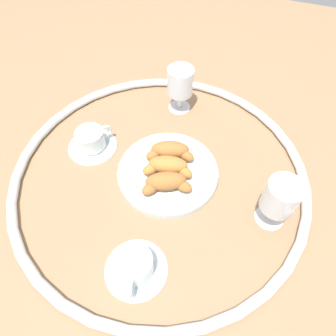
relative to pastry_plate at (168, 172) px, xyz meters
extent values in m
plane|color=#997551|center=(0.02, 0.01, -0.01)|extent=(2.20, 2.20, 0.00)
torus|color=silver|center=(0.02, 0.01, 0.00)|extent=(0.77, 0.77, 0.02)
cylinder|color=silver|center=(0.00, 0.00, 0.00)|extent=(0.26, 0.26, 0.02)
torus|color=silver|center=(0.00, 0.00, 0.01)|extent=(0.26, 0.26, 0.01)
ellipsoid|color=#AD6B33|center=(0.01, -0.05, 0.03)|extent=(0.11, 0.08, 0.04)
ellipsoid|color=#AD6B33|center=(0.05, -0.02, 0.02)|extent=(0.05, 0.05, 0.03)
ellipsoid|color=#AD6B33|center=(-0.03, -0.05, 0.02)|extent=(0.05, 0.04, 0.03)
ellipsoid|color=#BC7A38|center=(0.00, 0.00, 0.03)|extent=(0.11, 0.07, 0.04)
ellipsoid|color=#BC7A38|center=(0.04, 0.02, 0.02)|extent=(0.05, 0.05, 0.03)
ellipsoid|color=#BC7A38|center=(-0.04, 0.00, 0.02)|extent=(0.05, 0.04, 0.03)
ellipsoid|color=#AD6B33|center=(-0.01, 0.05, 0.03)|extent=(0.11, 0.08, 0.04)
ellipsoid|color=#AD6B33|center=(0.02, 0.08, 0.02)|extent=(0.05, 0.05, 0.03)
ellipsoid|color=#AD6B33|center=(-0.06, 0.04, 0.02)|extent=(0.05, 0.04, 0.03)
cylinder|color=silver|center=(0.23, -0.02, -0.01)|extent=(0.14, 0.14, 0.01)
cylinder|color=silver|center=(0.23, -0.02, 0.02)|extent=(0.08, 0.08, 0.05)
cylinder|color=#937A60|center=(0.23, -0.02, 0.04)|extent=(0.07, 0.07, 0.01)
torus|color=silver|center=(0.21, -0.05, 0.02)|extent=(0.03, 0.04, 0.04)
cylinder|color=silver|center=(-0.02, 0.26, -0.01)|extent=(0.14, 0.14, 0.01)
cylinder|color=silver|center=(-0.02, 0.26, 0.02)|extent=(0.08, 0.08, 0.05)
cylinder|color=brown|center=(-0.02, 0.26, 0.04)|extent=(0.07, 0.07, 0.01)
torus|color=silver|center=(-0.03, 0.30, 0.02)|extent=(0.02, 0.04, 0.04)
cylinder|color=white|center=(0.05, -0.25, -0.01)|extent=(0.07, 0.07, 0.01)
cylinder|color=white|center=(0.05, -0.25, 0.02)|extent=(0.01, 0.01, 0.05)
cylinder|color=white|center=(0.05, -0.25, 0.09)|extent=(0.08, 0.08, 0.08)
cylinder|color=yellow|center=(0.05, -0.25, 0.08)|extent=(0.07, 0.07, 0.07)
cylinder|color=white|center=(-0.27, 0.04, -0.01)|extent=(0.07, 0.07, 0.01)
cylinder|color=white|center=(-0.27, 0.04, 0.02)|extent=(0.01, 0.01, 0.05)
cylinder|color=white|center=(-0.27, 0.04, 0.09)|extent=(0.08, 0.08, 0.08)
cylinder|color=gold|center=(-0.27, 0.04, 0.07)|extent=(0.07, 0.07, 0.05)
camera|label=1|loc=(-0.15, 0.43, 0.64)|focal=32.45mm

